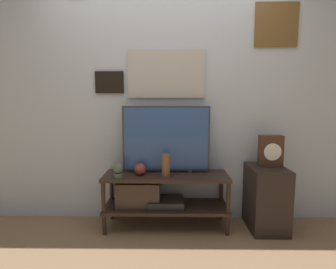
# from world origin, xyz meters

# --- Properties ---
(ground_plane) EXTENTS (12.00, 12.00, 0.00)m
(ground_plane) POSITION_xyz_m (0.00, 0.00, 0.00)
(ground_plane) COLOR #846647
(wall_back) EXTENTS (6.40, 0.08, 2.70)m
(wall_back) POSITION_xyz_m (0.00, 0.49, 1.36)
(wall_back) COLOR #B2BCC6
(wall_back) RESTS_ON ground_plane
(media_console) EXTENTS (1.25, 0.40, 0.55)m
(media_console) POSITION_xyz_m (-0.10, 0.24, 0.35)
(media_console) COLOR black
(media_console) RESTS_ON ground_plane
(television) EXTENTS (0.89, 0.05, 0.69)m
(television) POSITION_xyz_m (0.00, 0.33, 0.90)
(television) COLOR #333338
(television) RESTS_ON media_console
(vase_tall_ceramic) EXTENTS (0.08, 0.08, 0.22)m
(vase_tall_ceramic) POSITION_xyz_m (0.00, 0.18, 0.66)
(vase_tall_ceramic) COLOR brown
(vase_tall_ceramic) RESTS_ON media_console
(vase_round_glass) EXTENTS (0.12, 0.12, 0.12)m
(vase_round_glass) POSITION_xyz_m (-0.26, 0.22, 0.61)
(vase_round_glass) COLOR brown
(vase_round_glass) RESTS_ON media_console
(decorative_bust) EXTENTS (0.10, 0.10, 0.14)m
(decorative_bust) POSITION_xyz_m (-0.46, 0.12, 0.63)
(decorative_bust) COLOR #4C5647
(decorative_bust) RESTS_ON media_console
(side_table) EXTENTS (0.35, 0.46, 0.64)m
(side_table) POSITION_xyz_m (1.01, 0.22, 0.32)
(side_table) COLOR black
(side_table) RESTS_ON ground_plane
(mantel_clock) EXTENTS (0.23, 0.11, 0.31)m
(mantel_clock) POSITION_xyz_m (1.04, 0.24, 0.79)
(mantel_clock) COLOR #422819
(mantel_clock) RESTS_ON side_table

